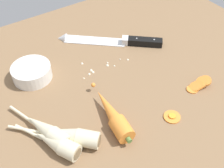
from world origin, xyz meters
TOP-DOWN VIEW (x-y plane):
  - ground_plane at (0.00, 0.00)cm, footprint 120.00×90.00cm
  - chefs_knife at (10.67, 16.49)cm, footprint 28.46×25.25cm
  - whole_carrot at (-6.16, -11.48)cm, footprint 6.13×20.12cm
  - parsnip_front at (-21.05, -10.98)cm, footprint 10.27×16.55cm
  - parsnip_mid_left at (-17.76, -10.62)cm, footprint 17.05×17.64cm
  - parsnip_mid_right at (-21.30, -6.52)cm, footprint 8.65×19.12cm
  - carrot_slice_stack at (20.00, -15.04)cm, footprint 7.38×3.68cm
  - carrot_slice_stray_near at (6.61, -18.89)cm, footprint 4.20×4.20cm
  - prep_bowl at (-16.37, 14.10)cm, footprint 11.00×11.00cm
  - mince_crumbs at (1.47, 7.05)cm, footprint 15.86×6.98cm

SIDE VIEW (x-z plane):
  - ground_plane at x=0.00cm, z-range -4.00..0.00cm
  - carrot_slice_stray_near at x=6.61cm, z-range 0.01..0.71cm
  - mince_crumbs at x=1.47cm, z-range -0.06..0.81cm
  - chefs_knife at x=10.67cm, z-range -1.44..2.74cm
  - carrot_slice_stack at x=20.00cm, z-range -0.48..2.44cm
  - parsnip_mid_left at x=-17.76cm, z-range -0.02..3.98cm
  - parsnip_mid_right at x=-21.30cm, z-range -0.02..3.98cm
  - parsnip_front at x=-21.05cm, z-range -0.02..3.98cm
  - whole_carrot at x=-6.16cm, z-range 0.00..4.20cm
  - prep_bowl at x=-16.37cm, z-range 0.15..4.15cm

